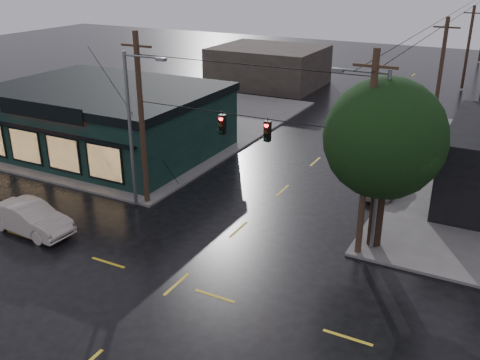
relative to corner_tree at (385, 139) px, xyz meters
The scene contains 15 objects.
ground_plane 11.85m from the corner_tree, 132.65° to the right, with size 160.00×160.00×0.00m, color black.
sidewalk_nw 30.26m from the corner_tree, 155.33° to the left, with size 28.00×28.00×0.15m, color #64605D.
pizza_shop 22.87m from the corner_tree, 166.35° to the left, with size 16.30×12.34×4.90m.
corner_tree is the anchor object (origin of this frame).
utility_pole_nw 14.74m from the corner_tree, behind, with size 2.00×0.32×10.15m, color #312316, non-canonical shape.
utility_pole_ne 5.93m from the corner_tree, 114.44° to the right, with size 2.00×0.32×10.15m, color #312316, non-canonical shape.
utility_pole_far_a 21.21m from the corner_tree, 91.40° to the left, with size 2.00×0.32×9.65m, color #312316, non-canonical shape.
utility_pole_far_b 40.82m from the corner_tree, 90.71° to the left, with size 2.00×0.32×9.15m, color #312316, non-canonical shape.
utility_pole_far_c 60.68m from the corner_tree, 90.47° to the left, with size 2.00×0.32×9.15m, color #312316, non-canonical shape.
span_signal_assembly 6.99m from the corner_tree, behind, with size 13.00×0.48×1.23m.
streetlight_nw 15.08m from the corner_tree, behind, with size 5.40×0.30×9.15m, color slate, non-canonical shape.
streetlight_ne 5.82m from the corner_tree, 90.00° to the right, with size 5.40×0.30×9.15m, color slate, non-canonical shape.
bg_building_west 38.78m from the corner_tree, 122.95° to the left, with size 12.00×10.00×4.40m, color #302923.
sedan_cream 18.84m from the corner_tree, 157.27° to the right, with size 1.77×5.07×1.67m, color beige.
suv_silver 8.67m from the corner_tree, 98.87° to the left, with size 1.84×3.98×1.11m, color #B1AEA3.
Camera 1 is at (12.15, -16.92, 13.62)m, focal length 40.00 mm.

